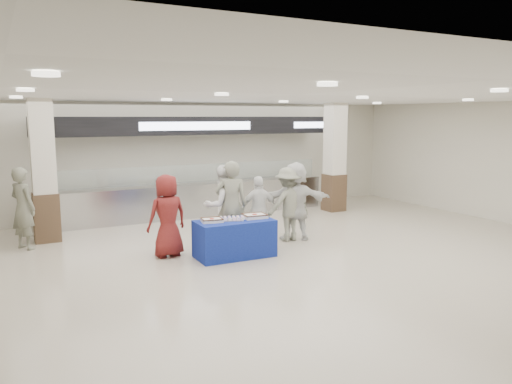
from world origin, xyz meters
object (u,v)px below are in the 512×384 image
sheet_cake_left (212,220)px  soldier_b (289,204)px  soldier_bg (23,208)px  display_table (235,239)px  soldier_a (231,205)px  chef_tall (222,206)px  civilian_maroon (167,216)px  cupcake_tray (232,218)px  chef_short (259,210)px  sheet_cake_right (255,216)px  civilian_white (295,201)px

sheet_cake_left → soldier_b: size_ratio=0.27×
soldier_bg → display_table: bearing=-158.9°
soldier_a → chef_tall: 0.32m
sheet_cake_left → civilian_maroon: bearing=139.9°
cupcake_tray → chef_short: chef_short is taller
soldier_b → chef_tall: bearing=-13.1°
sheet_cake_right → sheet_cake_left: bearing=177.2°
civilian_maroon → soldier_a: (1.40, -0.02, 0.11)m
soldier_a → chef_tall: size_ratio=1.07×
sheet_cake_left → soldier_bg: 4.14m
civilian_white → sheet_cake_left: bearing=35.6°
chef_tall → civilian_maroon: bearing=7.4°
soldier_bg → chef_short: bearing=-144.9°
chef_tall → soldier_bg: chef_tall is taller
civilian_white → soldier_a: bearing=21.4°
sheet_cake_right → soldier_bg: 4.92m
civilian_white → soldier_b: bearing=21.4°
cupcake_tray → chef_tall: chef_tall is taller
display_table → chef_short: chef_short is taller
soldier_a → civilian_white: (1.61, 0.00, -0.04)m
civilian_white → soldier_bg: 5.89m
cupcake_tray → chef_tall: 0.93m
sheet_cake_right → soldier_bg: bearing=147.8°
cupcake_tray → soldier_a: soldier_a is taller
chef_short → soldier_bg: bearing=-10.4°
soldier_bg → sheet_cake_right: bearing=-155.6°
soldier_b → civilian_white: 0.19m
civilian_maroon → chef_tall: bearing=-176.2°
sheet_cake_left → chef_short: (1.45, 0.73, -0.04)m
sheet_cake_right → civilian_maroon: civilian_maroon is taller
display_table → chef_short: bearing=40.2°
sheet_cake_right → chef_tall: bearing=108.5°
chef_tall → display_table: bearing=76.2°
chef_tall → soldier_bg: (-3.86, 1.70, -0.00)m
display_table → chef_tall: 1.08m
chef_tall → cupcake_tray: bearing=73.5°
chef_short → soldier_bg: soldier_bg is taller
sheet_cake_right → civilian_maroon: 1.76m
sheet_cake_left → civilian_white: size_ratio=0.25×
chef_short → chef_tall: bearing=1.0°
chef_tall → sheet_cake_left: bearing=50.5°
chef_tall → civilian_white: bearing=165.4°
soldier_a → chef_short: (0.75, 0.15, -0.19)m
sheet_cake_right → civilian_white: bearing=24.5°
sheet_cake_right → chef_short: bearing=56.2°
soldier_bg → sheet_cake_left: bearing=-161.9°
cupcake_tray → soldier_a: size_ratio=0.27×
display_table → civilian_maroon: civilian_maroon is taller
civilian_maroon → chef_short: civilian_maroon is taller
sheet_cake_right → chef_tall: (-0.31, 0.93, 0.09)m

